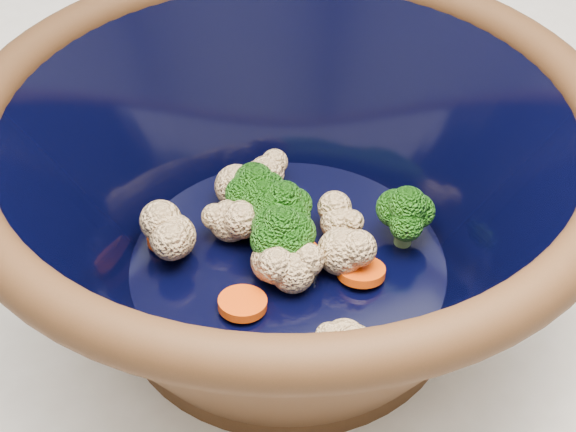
% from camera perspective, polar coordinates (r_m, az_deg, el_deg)
% --- Properties ---
extents(mixing_bowl, '(0.47, 0.47, 0.17)m').
position_cam_1_polar(mixing_bowl, '(0.51, 0.00, 1.38)').
color(mixing_bowl, black).
rests_on(mixing_bowl, counter).
extents(vegetable_pile, '(0.18, 0.19, 0.05)m').
position_cam_1_polar(vegetable_pile, '(0.54, -0.15, -0.42)').
color(vegetable_pile, '#608442').
rests_on(vegetable_pile, mixing_bowl).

